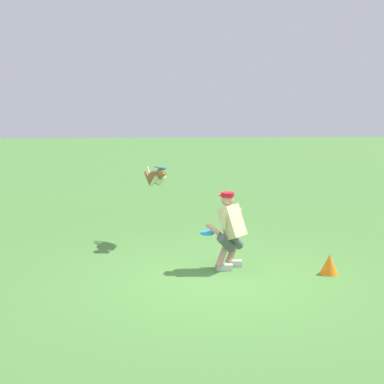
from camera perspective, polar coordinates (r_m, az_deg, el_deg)
name	(u,v)px	position (r m, az deg, el deg)	size (l,w,h in m)	color
ground_plane	(215,281)	(8.29, 2.50, -9.73)	(60.00, 60.00, 0.00)	#4C823A
person	(230,228)	(8.72, 4.19, -3.95)	(0.71, 0.58, 1.29)	silver
dog	(156,177)	(10.17, -3.98, 1.64)	(0.47, 0.95, 0.47)	olive
frisbee_flying	(161,168)	(9.88, -3.42, 2.66)	(0.25, 0.25, 0.02)	#2091E1
frisbee_held	(207,233)	(8.73, 1.65, -4.50)	(0.23, 0.23, 0.02)	#1B95DA
training_cone	(329,264)	(8.85, 14.78, -7.62)	(0.30, 0.30, 0.33)	orange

